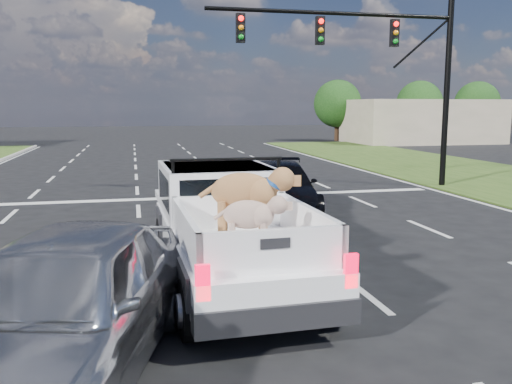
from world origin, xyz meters
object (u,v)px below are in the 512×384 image
traffic_signal (388,58)px  silver_sedan (64,305)px  pickup_truck (228,224)px  black_coupe (280,188)px

traffic_signal → silver_sedan: bearing=-128.5°
traffic_signal → pickup_truck: (-7.49, -9.38, -3.72)m
pickup_truck → black_coupe: 6.29m
traffic_signal → black_coupe: (-5.00, -3.62, -4.01)m
traffic_signal → black_coupe: bearing=-144.1°
traffic_signal → pickup_truck: bearing=-128.6°
pickup_truck → silver_sedan: (-2.33, -2.98, -0.16)m
silver_sedan → black_coupe: 9.99m
traffic_signal → black_coupe: traffic_signal is taller
pickup_truck → black_coupe: pickup_truck is taller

